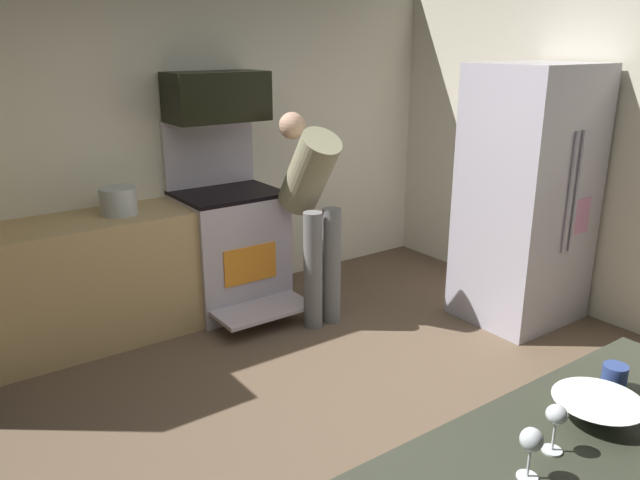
% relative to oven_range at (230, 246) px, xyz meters
% --- Properties ---
extents(ground_plane, '(5.20, 4.80, 0.02)m').
position_rel_oven_range_xyz_m(ground_plane, '(-0.30, -1.97, -0.52)').
color(ground_plane, brown).
extents(wall_back, '(5.20, 0.12, 2.60)m').
position_rel_oven_range_xyz_m(wall_back, '(-0.30, 0.37, 0.79)').
color(wall_back, beige).
rests_on(wall_back, ground).
extents(wall_right, '(0.12, 4.80, 2.60)m').
position_rel_oven_range_xyz_m(wall_right, '(2.24, -1.97, 0.79)').
color(wall_right, beige).
rests_on(wall_right, ground).
extents(lower_cabinet_run, '(2.40, 0.60, 0.90)m').
position_rel_oven_range_xyz_m(lower_cabinet_run, '(-1.20, 0.01, -0.06)').
color(lower_cabinet_run, tan).
rests_on(lower_cabinet_run, ground).
extents(oven_range, '(0.76, 1.00, 1.48)m').
position_rel_oven_range_xyz_m(oven_range, '(0.00, 0.00, 0.00)').
color(oven_range, '#BCB2C0').
rests_on(oven_range, ground).
extents(microwave, '(0.74, 0.38, 0.36)m').
position_rel_oven_range_xyz_m(microwave, '(0.00, 0.09, 1.15)').
color(microwave, black).
rests_on(microwave, oven_range).
extents(refrigerator, '(0.83, 0.75, 1.91)m').
position_rel_oven_range_xyz_m(refrigerator, '(1.73, -1.46, 0.45)').
color(refrigerator, '#B8B1C1').
rests_on(refrigerator, ground).
extents(person_cook, '(0.31, 0.61, 1.56)m').
position_rel_oven_range_xyz_m(person_cook, '(0.40, -0.58, 0.41)').
color(person_cook, slate).
rests_on(person_cook, ground).
extents(mixing_bowl_large, '(0.29, 0.29, 0.07)m').
position_rel_oven_range_xyz_m(mixing_bowl_large, '(-0.40, -3.33, 0.43)').
color(mixing_bowl_large, white).
rests_on(mixing_bowl_large, counter_island).
extents(wine_glass_near, '(0.06, 0.06, 0.15)m').
position_rel_oven_range_xyz_m(wine_glass_near, '(-0.67, -3.35, 0.51)').
color(wine_glass_near, silver).
rests_on(wine_glass_near, counter_island).
extents(wine_glass_far, '(0.06, 0.06, 0.16)m').
position_rel_oven_range_xyz_m(wine_glass_far, '(-0.82, -3.38, 0.51)').
color(wine_glass_far, silver).
rests_on(wine_glass_far, counter_island).
extents(mug_coffee, '(0.08, 0.08, 0.09)m').
position_rel_oven_range_xyz_m(mug_coffee, '(-0.19, -3.26, 0.44)').
color(mug_coffee, '#2F4487').
rests_on(mug_coffee, counter_island).
extents(stock_pot, '(0.25, 0.25, 0.19)m').
position_rel_oven_range_xyz_m(stock_pot, '(-0.83, 0.01, 0.49)').
color(stock_pot, '#B4BAB9').
rests_on(stock_pot, lower_cabinet_run).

